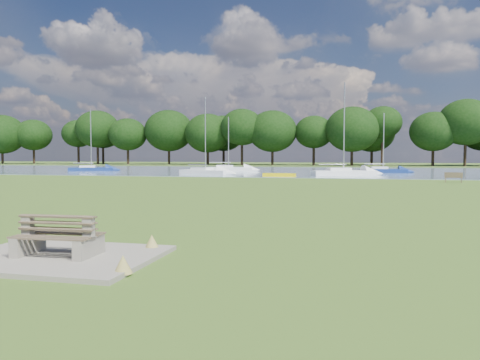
% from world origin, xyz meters
% --- Properties ---
extents(ground, '(220.00, 220.00, 0.00)m').
position_xyz_m(ground, '(0.00, 0.00, 0.00)').
color(ground, '#576025').
extents(river, '(220.00, 40.00, 0.10)m').
position_xyz_m(river, '(0.00, 42.00, 0.00)').
color(river, slate).
rests_on(river, ground).
extents(far_bank, '(220.00, 20.00, 0.40)m').
position_xyz_m(far_bank, '(0.00, 72.00, 0.00)').
color(far_bank, '#4C6626').
rests_on(far_bank, ground).
extents(concrete_pad, '(4.20, 3.20, 0.10)m').
position_xyz_m(concrete_pad, '(0.00, -14.00, 0.05)').
color(concrete_pad, gray).
rests_on(concrete_pad, ground).
extents(bench_pair, '(1.78, 1.10, 0.94)m').
position_xyz_m(bench_pair, '(0.00, -14.00, 0.48)').
color(bench_pair, gray).
rests_on(bench_pair, concrete_pad).
extents(riverbank_bench, '(1.41, 0.62, 0.84)m').
position_xyz_m(riverbank_bench, '(14.21, 17.84, 0.42)').
color(riverbank_bench, brown).
rests_on(riverbank_bench, ground).
extents(kayak, '(3.33, 0.86, 0.33)m').
position_xyz_m(kayak, '(-0.93, 24.00, 0.22)').
color(kayak, yellow).
rests_on(kayak, river).
extents(tree_line, '(117.66, 9.85, 11.92)m').
position_xyz_m(tree_line, '(-12.91, 68.00, 7.12)').
color(tree_line, black).
rests_on(tree_line, far_bank).
extents(sailboat_1, '(6.54, 3.07, 7.21)m').
position_xyz_m(sailboat_1, '(-9.90, 37.60, 0.52)').
color(sailboat_1, white).
rests_on(sailboat_1, river).
extents(sailboat_2, '(5.62, 2.01, 7.20)m').
position_xyz_m(sailboat_2, '(9.83, 35.91, 0.50)').
color(sailboat_2, navy).
rests_on(sailboat_2, river).
extents(sailboat_3, '(6.93, 4.35, 9.81)m').
position_xyz_m(sailboat_3, '(5.30, 27.89, 0.56)').
color(sailboat_3, white).
rests_on(sailboat_3, river).
extents(sailboat_4, '(5.94, 3.77, 8.30)m').
position_xyz_m(sailboat_4, '(-27.78, 33.35, 0.51)').
color(sailboat_4, navy).
rests_on(sailboat_4, river).
extents(sailboat_5, '(6.65, 4.06, 8.71)m').
position_xyz_m(sailboat_5, '(-10.08, 28.02, 0.49)').
color(sailboat_5, white).
rests_on(sailboat_5, river).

